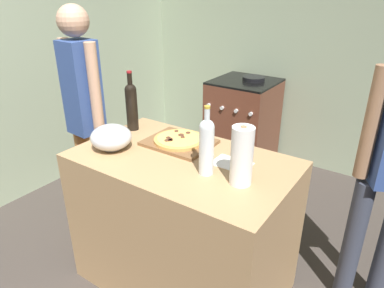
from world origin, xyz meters
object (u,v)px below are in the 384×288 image
object	(u,v)px
wine_bottle_dark	(132,104)
wine_bottle_clear	(207,144)
paper_towel_roll	(242,156)
pizza	(179,139)
mixing_bowl	(111,137)
person_in_stripes	(85,113)
stove	(243,123)

from	to	relation	value
wine_bottle_dark	wine_bottle_clear	xyz separation A→B (m)	(0.74, -0.24, -0.01)
paper_towel_roll	wine_bottle_clear	world-z (taller)	wine_bottle_clear
pizza	mixing_bowl	distance (m)	0.41
mixing_bowl	person_in_stripes	bearing A→B (deg)	156.57
wine_bottle_dark	stove	world-z (taller)	wine_bottle_dark
pizza	person_in_stripes	world-z (taller)	person_in_stripes
mixing_bowl	wine_bottle_dark	size ratio (longest dim) A/B	0.61
wine_bottle_dark	wine_bottle_clear	world-z (taller)	wine_bottle_dark
mixing_bowl	person_in_stripes	distance (m)	0.52
person_in_stripes	wine_bottle_clear	bearing A→B (deg)	-7.22
pizza	wine_bottle_clear	bearing A→B (deg)	-32.92
wine_bottle_clear	person_in_stripes	bearing A→B (deg)	172.78
pizza	wine_bottle_dark	xyz separation A→B (m)	(-0.40, 0.02, 0.15)
wine_bottle_dark	stove	xyz separation A→B (m)	(0.05, 1.60, -0.63)
paper_towel_roll	person_in_stripes	bearing A→B (deg)	174.31
paper_towel_roll	person_in_stripes	distance (m)	1.30
wine_bottle_dark	mixing_bowl	bearing A→B (deg)	-69.20
wine_bottle_dark	stove	distance (m)	1.72
pizza	stove	xyz separation A→B (m)	(-0.36, 1.62, -0.48)
stove	wine_bottle_clear	bearing A→B (deg)	-69.33
wine_bottle_clear	pizza	bearing A→B (deg)	147.08
person_in_stripes	stove	bearing A→B (deg)	76.57
wine_bottle_dark	wine_bottle_clear	distance (m)	0.78
mixing_bowl	stove	distance (m)	1.98
pizza	paper_towel_roll	distance (m)	0.58
person_in_stripes	wine_bottle_dark	bearing A→B (deg)	15.59
mixing_bowl	paper_towel_roll	bearing A→B (deg)	5.42
paper_towel_roll	wine_bottle_dark	xyz separation A→B (m)	(-0.93, 0.23, 0.03)
pizza	wine_bottle_dark	world-z (taller)	wine_bottle_dark
pizza	person_in_stripes	distance (m)	0.77
wine_bottle_clear	person_in_stripes	size ratio (longest dim) A/B	0.22
person_in_stripes	pizza	bearing A→B (deg)	5.76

